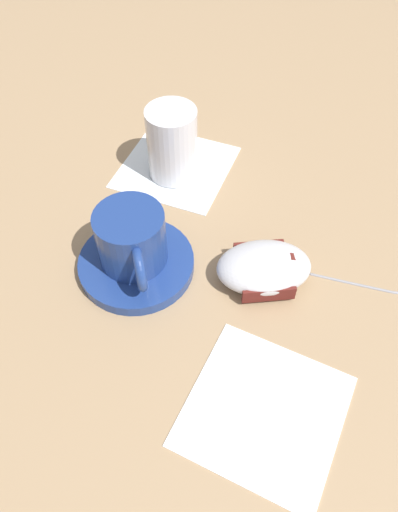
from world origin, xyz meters
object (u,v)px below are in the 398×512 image
at_px(drinking_glass, 172,143).
at_px(saucer, 137,264).
at_px(coffee_cup, 131,240).
at_px(computer_mouse, 264,267).

bearing_deg(drinking_glass, saucer, -77.10).
bearing_deg(drinking_glass, coffee_cup, -77.80).
relative_size(saucer, drinking_glass, 1.37).
xyz_separation_m(computer_mouse, drinking_glass, (-0.17, 0.11, 0.03)).
distance_m(coffee_cup, computer_mouse, 0.14).
bearing_deg(saucer, computer_mouse, 19.79).
xyz_separation_m(saucer, computer_mouse, (0.13, 0.05, 0.01)).
height_order(computer_mouse, drinking_glass, drinking_glass).
bearing_deg(drinking_glass, computer_mouse, -33.08).
height_order(coffee_cup, computer_mouse, coffee_cup).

